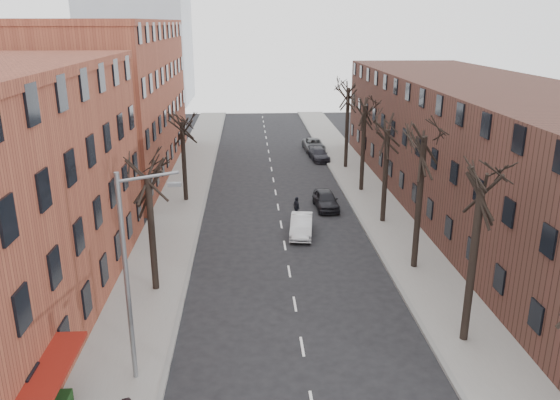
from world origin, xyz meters
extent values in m
cube|color=gray|center=(-8.00, 35.00, 0.07)|extent=(4.00, 90.00, 0.15)
cube|color=gray|center=(8.00, 35.00, 0.07)|extent=(4.00, 90.00, 0.15)
cube|color=brown|center=(-16.00, 44.00, 7.00)|extent=(12.00, 28.00, 14.00)
cube|color=#462720|center=(16.00, 30.00, 5.00)|extent=(12.00, 50.00, 10.00)
cylinder|color=slate|center=(-7.20, 10.00, 4.50)|extent=(0.20, 0.20, 9.00)
cylinder|color=slate|center=(-6.10, 10.00, 8.80)|extent=(2.39, 0.12, 0.46)
cube|color=slate|center=(-5.10, 10.00, 8.50)|extent=(0.50, 0.22, 0.14)
imported|color=silver|center=(1.30, 25.91, 0.70)|extent=(2.03, 4.43, 1.41)
imported|color=black|center=(3.80, 31.49, 0.73)|extent=(1.93, 4.34, 1.45)
imported|color=black|center=(5.30, 47.54, 0.63)|extent=(2.15, 4.47, 1.25)
imported|color=#515458|center=(5.30, 52.30, 0.67)|extent=(2.41, 4.92, 1.34)
imported|color=black|center=(1.28, 29.58, 0.81)|extent=(0.69, 1.02, 1.61)
camera|label=1|loc=(-2.31, -9.73, 14.27)|focal=35.00mm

